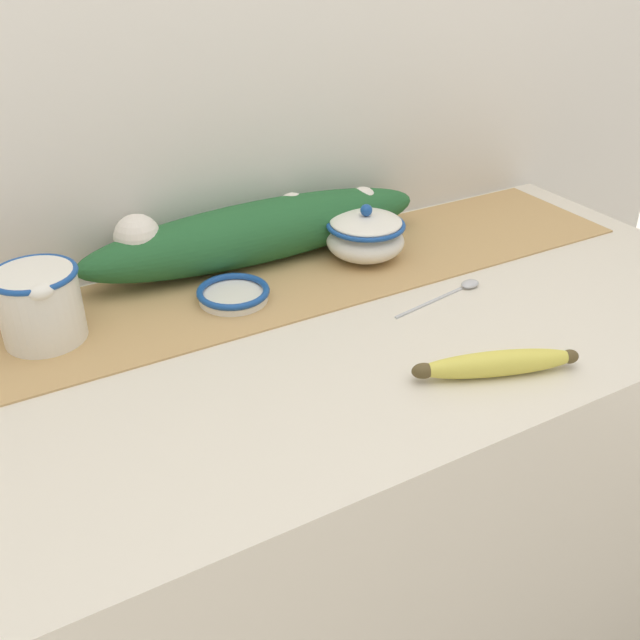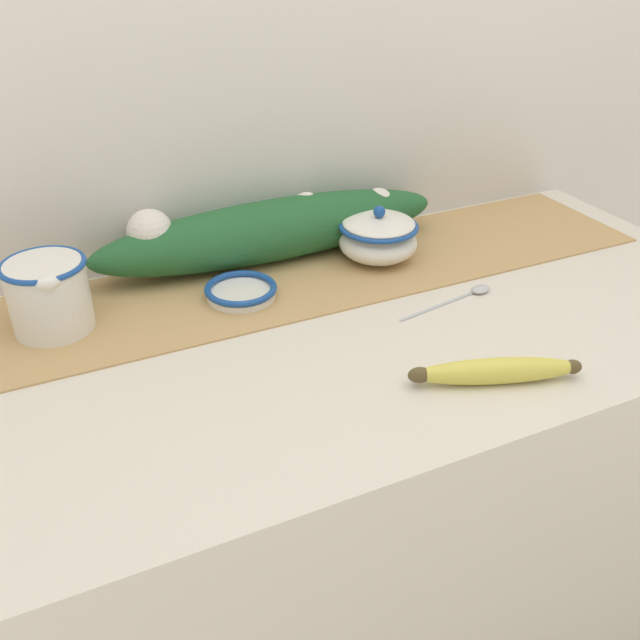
% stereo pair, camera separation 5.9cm
% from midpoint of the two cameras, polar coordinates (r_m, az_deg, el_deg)
% --- Properties ---
extents(countertop, '(1.34, 0.61, 0.86)m').
position_cam_midpoint_polar(countertop, '(1.30, -0.32, -17.16)').
color(countertop, beige).
rests_on(countertop, ground_plane).
extents(back_wall, '(2.14, 0.04, 2.40)m').
position_cam_midpoint_polar(back_wall, '(1.18, -8.78, 20.97)').
color(back_wall, silver).
rests_on(back_wall, ground_plane).
extents(table_runner, '(1.23, 0.26, 0.00)m').
position_cam_midpoint_polar(table_runner, '(1.15, -4.49, 3.26)').
color(table_runner, tan).
rests_on(table_runner, countertop).
extents(cream_pitcher, '(0.12, 0.14, 0.11)m').
position_cam_midpoint_polar(cream_pitcher, '(1.04, -23.07, 1.26)').
color(cream_pitcher, white).
rests_on(cream_pitcher, countertop).
extents(sugar_bowl, '(0.13, 0.13, 0.10)m').
position_cam_midpoint_polar(sugar_bowl, '(1.20, 2.24, 6.76)').
color(sugar_bowl, white).
rests_on(sugar_bowl, countertop).
extents(small_dish, '(0.11, 0.11, 0.02)m').
position_cam_midpoint_polar(small_dish, '(1.09, -8.49, 2.05)').
color(small_dish, white).
rests_on(small_dish, countertop).
extents(banana, '(0.22, 0.11, 0.03)m').
position_cam_midpoint_polar(banana, '(0.93, 12.18, -3.47)').
color(banana, '#DBCC4C').
rests_on(banana, countertop).
extents(spoon, '(0.18, 0.04, 0.01)m').
position_cam_midpoint_polar(spoon, '(1.13, 9.78, 2.61)').
color(spoon, '#B7B7BC').
rests_on(spoon, countertop).
extents(poinsettia_garland, '(0.61, 0.11, 0.11)m').
position_cam_midpoint_polar(poinsettia_garland, '(1.19, -6.53, 7.08)').
color(poinsettia_garland, '#235B2D').
rests_on(poinsettia_garland, countertop).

